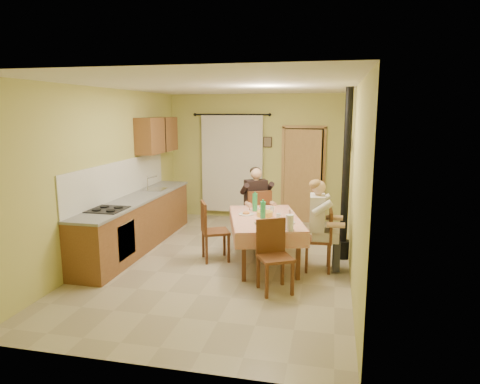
% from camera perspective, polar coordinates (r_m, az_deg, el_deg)
% --- Properties ---
extents(floor, '(4.00, 6.00, 0.01)m').
position_cam_1_polar(floor, '(7.11, -2.17, -9.22)').
color(floor, tan).
rests_on(floor, ground).
extents(room_shell, '(4.04, 6.04, 2.82)m').
position_cam_1_polar(room_shell, '(6.71, -2.28, 5.56)').
color(room_shell, '#C1BF63').
rests_on(room_shell, ground).
extents(kitchen_run, '(0.64, 3.64, 1.56)m').
position_cam_1_polar(kitchen_run, '(7.90, -13.55, -3.81)').
color(kitchen_run, brown).
rests_on(kitchen_run, ground).
extents(upper_cabinets, '(0.35, 1.40, 0.70)m').
position_cam_1_polar(upper_cabinets, '(8.90, -10.97, 7.48)').
color(upper_cabinets, brown).
rests_on(upper_cabinets, room_shell).
extents(curtain, '(1.70, 0.07, 2.22)m').
position_cam_1_polar(curtain, '(9.70, -1.08, 3.84)').
color(curtain, black).
rests_on(curtain, ground).
extents(doorway, '(0.96, 0.24, 2.15)m').
position_cam_1_polar(doorway, '(9.52, 8.36, 2.32)').
color(doorway, black).
rests_on(doorway, ground).
extents(dining_table, '(1.51, 1.99, 0.76)m').
position_cam_1_polar(dining_table, '(6.94, 3.33, -6.40)').
color(dining_table, tan).
rests_on(dining_table, ground).
extents(tableware, '(0.97, 1.51, 0.33)m').
position_cam_1_polar(tableware, '(6.72, 3.68, -3.04)').
color(tableware, white).
rests_on(tableware, dining_table).
extents(chair_far, '(0.61, 0.61, 1.01)m').
position_cam_1_polar(chair_far, '(8.00, 2.20, -4.73)').
color(chair_far, '#593018').
rests_on(chair_far, ground).
extents(chair_near, '(0.57, 0.57, 0.98)m').
position_cam_1_polar(chair_near, '(5.92, 4.63, -10.42)').
color(chair_near, '#593018').
rests_on(chair_near, ground).
extents(chair_right, '(0.42, 0.42, 0.95)m').
position_cam_1_polar(chair_right, '(6.76, 10.46, -7.85)').
color(chair_right, '#593018').
rests_on(chair_right, ground).
extents(chair_left, '(0.56, 0.56, 0.98)m').
position_cam_1_polar(chair_left, '(7.10, -3.39, -6.78)').
color(chair_left, '#593018').
rests_on(chair_left, ground).
extents(man_far, '(0.65, 0.62, 1.39)m').
position_cam_1_polar(man_far, '(7.88, 2.19, -0.59)').
color(man_far, black).
rests_on(man_far, chair_far).
extents(man_right, '(0.47, 0.59, 1.39)m').
position_cam_1_polar(man_right, '(6.60, 10.52, -2.98)').
color(man_right, beige).
rests_on(man_right, chair_right).
extents(stove_flue, '(0.24, 0.24, 2.80)m').
position_cam_1_polar(stove_flue, '(7.20, 13.80, -0.78)').
color(stove_flue, black).
rests_on(stove_flue, ground).
extents(picture_back, '(0.19, 0.03, 0.23)m').
position_cam_1_polar(picture_back, '(9.57, 3.71, 6.66)').
color(picture_back, black).
rests_on(picture_back, room_shell).
extents(picture_right, '(0.03, 0.31, 0.21)m').
position_cam_1_polar(picture_right, '(7.69, 14.51, 6.11)').
color(picture_right, brown).
rests_on(picture_right, room_shell).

